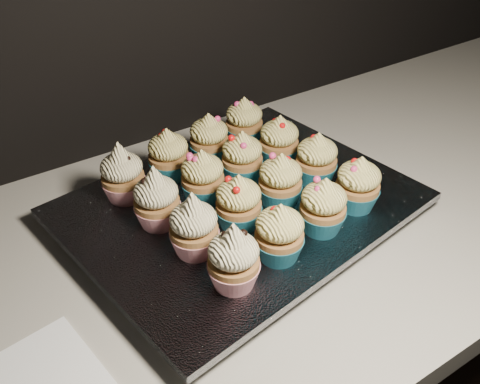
{
  "coord_description": "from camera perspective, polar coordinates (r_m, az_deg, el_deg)",
  "views": [
    {
      "loc": [
        -0.14,
        1.2,
        1.4
      ],
      "look_at": [
        0.2,
        1.72,
        0.95
      ],
      "focal_mm": 40.0,
      "sensor_mm": 36.0,
      "label": 1
    }
  ],
  "objects": [
    {
      "name": "cupcake_14",
      "position": [
        0.85,
        -3.31,
        5.62
      ],
      "size": [
        0.06,
        0.06,
        0.08
      ],
      "color": "#1B6C82",
      "rests_on": "foil_lining"
    },
    {
      "name": "cupcake_2",
      "position": [
        0.71,
        8.86,
        -1.58
      ],
      "size": [
        0.06,
        0.06,
        0.08
      ],
      "color": "#1B6C82",
      "rests_on": "foil_lining"
    },
    {
      "name": "cupcake_6",
      "position": [
        0.75,
        4.32,
        1.15
      ],
      "size": [
        0.06,
        0.06,
        0.08
      ],
      "color": "#1B6C82",
      "rests_on": "foil_lining"
    },
    {
      "name": "cupcake_8",
      "position": [
        0.72,
        -8.89,
        -0.82
      ],
      "size": [
        0.06,
        0.06,
        0.1
      ],
      "color": "#B0182D",
      "rests_on": "foil_lining"
    },
    {
      "name": "cupcake_5",
      "position": [
        0.71,
        -0.15,
        -1.22
      ],
      "size": [
        0.06,
        0.06,
        0.08
      ],
      "color": "#1B6C82",
      "rests_on": "foil_lining"
    },
    {
      "name": "cupcake_11",
      "position": [
        0.84,
        4.18,
        5.39
      ],
      "size": [
        0.06,
        0.06,
        0.08
      ],
      "color": "#1B6C82",
      "rests_on": "foil_lining"
    },
    {
      "name": "cupcake_7",
      "position": [
        0.81,
        8.16,
        3.43
      ],
      "size": [
        0.06,
        0.06,
        0.08
      ],
      "color": "#1B6C82",
      "rests_on": "foil_lining"
    },
    {
      "name": "cupcake_10",
      "position": [
        0.8,
        0.23,
        3.65
      ],
      "size": [
        0.06,
        0.06,
        0.08
      ],
      "color": "#1B6C82",
      "rests_on": "foil_lining"
    },
    {
      "name": "foil_lining",
      "position": [
        0.78,
        -0.0,
        -1.3
      ],
      "size": [
        0.52,
        0.43,
        0.01
      ],
      "primitive_type": "cube",
      "rotation": [
        0.0,
        0.0,
        0.15
      ],
      "color": "silver",
      "rests_on": "baking_tray"
    },
    {
      "name": "cupcake_9",
      "position": [
        0.76,
        -4.0,
        1.57
      ],
      "size": [
        0.06,
        0.06,
        0.08
      ],
      "color": "#1B6C82",
      "rests_on": "foil_lining"
    },
    {
      "name": "baking_tray",
      "position": [
        0.79,
        -0.0,
        -2.28
      ],
      "size": [
        0.48,
        0.39,
        0.02
      ],
      "primitive_type": "cube",
      "rotation": [
        0.0,
        0.0,
        0.15
      ],
      "color": "black",
      "rests_on": "worktop"
    },
    {
      "name": "cupcake_3",
      "position": [
        0.76,
        12.47,
        0.77
      ],
      "size": [
        0.06,
        0.06,
        0.08
      ],
      "color": "#1B6C82",
      "rests_on": "foil_lining"
    },
    {
      "name": "cupcake_13",
      "position": [
        0.81,
        -7.62,
        3.9
      ],
      "size": [
        0.06,
        0.06,
        0.08
      ],
      "color": "#1B6C82",
      "rests_on": "foil_lining"
    },
    {
      "name": "cupcake_0",
      "position": [
        0.63,
        -0.69,
        -7.16
      ],
      "size": [
        0.06,
        0.06,
        0.1
      ],
      "color": "#B0182D",
      "rests_on": "foil_lining"
    },
    {
      "name": "cupcake_4",
      "position": [
        0.67,
        -4.94,
        -3.75
      ],
      "size": [
        0.06,
        0.06,
        0.1
      ],
      "color": "#B0182D",
      "rests_on": "foil_lining"
    },
    {
      "name": "cupcake_1",
      "position": [
        0.66,
        4.22,
        -4.47
      ],
      "size": [
        0.06,
        0.06,
        0.08
      ],
      "color": "#1B6C82",
      "rests_on": "foil_lining"
    },
    {
      "name": "worktop",
      "position": [
        0.74,
        -12.31,
        -9.99
      ],
      "size": [
        2.44,
        0.64,
        0.04
      ],
      "primitive_type": "cube",
      "color": "beige",
      "rests_on": "cabinet"
    },
    {
      "name": "cupcake_12",
      "position": [
        0.78,
        -12.43,
        1.82
      ],
      "size": [
        0.06,
        0.06,
        0.1
      ],
      "color": "#B0182D",
      "rests_on": "foil_lining"
    },
    {
      "name": "cupcake_15",
      "position": [
        0.9,
        0.44,
        7.45
      ],
      "size": [
        0.06,
        0.06,
        0.08
      ],
      "color": "#1B6C82",
      "rests_on": "foil_lining"
    }
  ]
}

